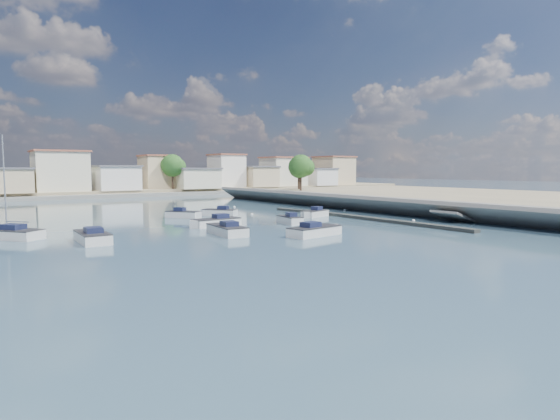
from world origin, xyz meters
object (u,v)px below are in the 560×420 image
object	(u,v)px
motorboat_a	(226,230)
sailboat	(4,234)
motorboat_c	(214,223)
motorboat_f	(218,213)
motorboat_h	(317,231)
motorboat_b	(289,220)
motorboat_g	(185,215)
motorboat_e	(92,237)
motorboat_d	(314,214)

from	to	relation	value
motorboat_a	sailboat	size ratio (longest dim) A/B	0.65
motorboat_c	motorboat_f	size ratio (longest dim) A/B	1.30
motorboat_a	motorboat_h	xyz separation A→B (m)	(6.35, -5.33, -0.00)
motorboat_b	motorboat_c	bearing A→B (deg)	163.77
motorboat_c	motorboat_g	xyz separation A→B (m)	(0.88, 9.80, 0.00)
motorboat_f	motorboat_g	bearing A→B (deg)	-177.77
motorboat_b	motorboat_e	distance (m)	20.74
motorboat_d	sailboat	size ratio (longest dim) A/B	0.50
motorboat_g	motorboat_h	xyz separation A→B (m)	(3.76, -20.86, -0.00)
motorboat_d	motorboat_e	size ratio (longest dim) A/B	0.77
motorboat_b	sailboat	bearing A→B (deg)	169.61
motorboat_b	motorboat_e	xyz separation A→B (m)	(-20.70, -1.17, 0.00)
motorboat_a	motorboat_d	xyz separation A→B (m)	(16.22, 7.39, -0.00)
motorboat_b	motorboat_h	bearing A→B (deg)	-110.08
motorboat_e	motorboat_h	world-z (taller)	same
motorboat_b	motorboat_a	bearing A→B (deg)	-160.13
motorboat_c	motorboat_f	xyz separation A→B (m)	(5.54, 9.98, -0.00)
motorboat_c	sailboat	bearing A→B (deg)	172.15
motorboat_a	motorboat_e	world-z (taller)	same
motorboat_f	sailboat	bearing A→B (deg)	-162.92
motorboat_f	sailboat	world-z (taller)	sailboat
motorboat_a	motorboat_e	xyz separation A→B (m)	(-11.15, 2.29, -0.00)
motorboat_c	sailboat	world-z (taller)	sailboat
motorboat_g	motorboat_b	bearing A→B (deg)	-60.01
motorboat_c	motorboat_g	bearing A→B (deg)	84.87
motorboat_c	motorboat_d	size ratio (longest dim) A/B	1.25
motorboat_e	motorboat_d	bearing A→B (deg)	10.57
motorboat_d	motorboat_h	distance (m)	16.10
motorboat_h	sailboat	size ratio (longest dim) A/B	0.66
motorboat_c	sailboat	xyz separation A→B (m)	(-18.60, 2.56, 0.03)
motorboat_b	motorboat_h	size ratio (longest dim) A/B	0.70
motorboat_f	motorboat_g	distance (m)	4.67
motorboat_h	motorboat_g	bearing A→B (deg)	100.23
motorboat_c	sailboat	distance (m)	18.77
motorboat_h	motorboat_d	bearing A→B (deg)	52.17
motorboat_d	motorboat_f	distance (m)	12.24
motorboat_a	motorboat_b	xyz separation A→B (m)	(9.56, 3.45, -0.00)
motorboat_g	motorboat_e	bearing A→B (deg)	-136.01
motorboat_a	motorboat_c	bearing A→B (deg)	73.45
motorboat_h	motorboat_e	bearing A→B (deg)	156.49
motorboat_b	motorboat_e	size ratio (longest dim) A/B	0.71
motorboat_d	motorboat_h	bearing A→B (deg)	-127.83
motorboat_h	motorboat_f	bearing A→B (deg)	87.55
motorboat_e	sailboat	size ratio (longest dim) A/B	0.65
motorboat_f	motorboat_b	bearing A→B (deg)	-79.35
motorboat_b	motorboat_c	distance (m)	8.18
motorboat_e	sailboat	world-z (taller)	sailboat
motorboat_a	motorboat_d	size ratio (longest dim) A/B	1.30
motorboat_e	motorboat_g	world-z (taller)	same
motorboat_c	motorboat_g	distance (m)	9.84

